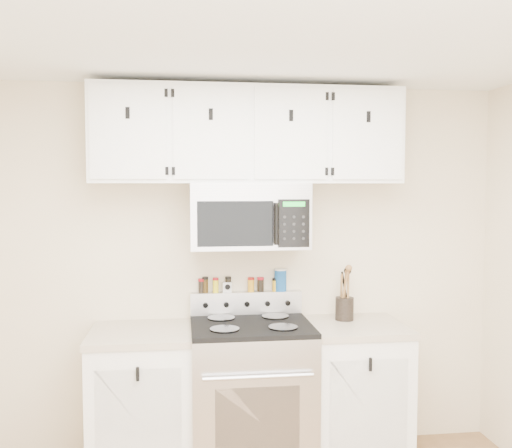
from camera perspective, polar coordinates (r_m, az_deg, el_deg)
The scene contains 17 objects.
back_wall at distance 3.93m, azimuth -1.05°, elevation -4.55°, with size 3.50×0.01×2.50m, color beige.
ceiling at distance 2.27m, azimuth 4.09°, elevation 21.07°, with size 3.50×3.50×0.01m, color white.
range at distance 3.82m, azimuth -0.49°, elevation -16.66°, with size 0.76×0.65×1.10m.
base_cabinet_left at distance 3.83m, azimuth -11.31°, elevation -17.06°, with size 0.64×0.62×0.92m.
base_cabinet_right at distance 3.98m, azimuth 9.78°, elevation -16.22°, with size 0.64×0.62×0.92m.
microwave at distance 3.71m, azimuth -0.73°, elevation 0.84°, with size 0.76×0.44×0.42m.
upper_cabinets at distance 3.74m, azimuth -0.79°, elevation 8.84°, with size 2.00×0.35×0.62m.
utensil_crock at distance 3.92m, azimuth 8.84°, elevation -8.18°, with size 0.12×0.12×0.36m.
kitchen_timer at distance 3.91m, azimuth -2.89°, elevation -6.32°, with size 0.06×0.05×0.07m, color silver.
salt_canister at distance 3.94m, azimuth 2.46°, elevation -5.60°, with size 0.08×0.08×0.15m.
spice_jar_0 at distance 3.89m, azimuth -5.47°, elevation -6.17°, with size 0.04×0.04×0.10m.
spice_jar_1 at distance 3.89m, azimuth -5.10°, elevation -6.07°, with size 0.04×0.04×0.11m.
spice_jar_2 at distance 3.90m, azimuth -4.05°, elevation -6.11°, with size 0.04×0.04×0.10m.
spice_jar_3 at distance 3.90m, azimuth -2.80°, elevation -6.04°, with size 0.04×0.04×0.11m.
spice_jar_4 at distance 3.92m, azimuth -0.51°, elevation -6.06°, with size 0.04×0.04×0.10m.
spice_jar_5 at distance 3.93m, azimuth 0.46°, elevation -6.05°, with size 0.05×0.05×0.10m.
spice_jar_6 at distance 3.94m, azimuth 1.93°, elevation -6.07°, with size 0.04×0.04×0.09m.
Camera 1 is at (-0.43, -2.12, 1.82)m, focal length 40.00 mm.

